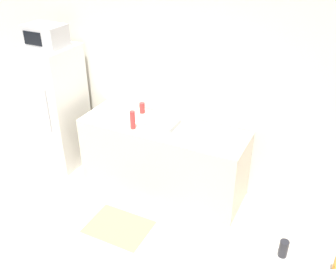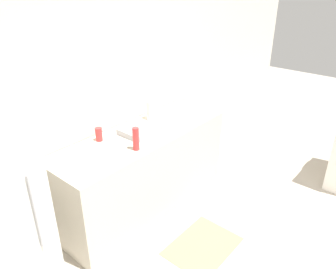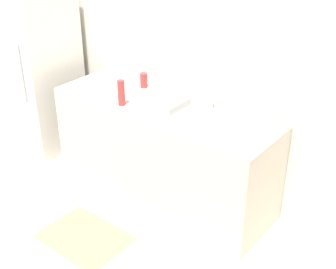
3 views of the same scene
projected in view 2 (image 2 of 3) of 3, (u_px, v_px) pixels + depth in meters
The scene contains 7 objects.
wall_back at pixel (102, 94), 3.32m from camera, with size 8.00×0.06×2.60m, color silver.
counter at pixel (144, 170), 3.60m from camera, with size 2.06×0.67×0.91m, color beige.
sink_basin at pixel (140, 130), 3.39m from camera, with size 0.37×0.31×0.06m, color #9EA3A8.
bottle_tall at pixel (136, 139), 3.04m from camera, with size 0.06×0.06×0.22m, color red.
bottle_short at pixel (99, 134), 3.22m from camera, with size 0.07×0.07×0.14m, color red.
paper_towel_roll at pixel (151, 110), 3.67m from camera, with size 0.11×0.11×0.22m, color white.
kitchen_rug at pixel (202, 246), 3.20m from camera, with size 0.71×0.52×0.01m, color #937A5B.
Camera 2 is at (-1.98, 0.18, 2.40)m, focal length 35.00 mm.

